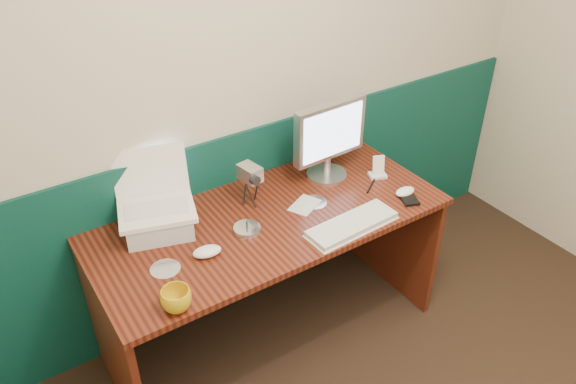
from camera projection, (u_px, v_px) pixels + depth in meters
back_wall at (250, 79)px, 2.55m from camera, size 3.50×0.04×2.50m
wainscot at (257, 214)px, 2.96m from camera, size 3.48×0.02×1.00m
desk at (271, 280)px, 2.72m from camera, size 1.60×0.70×0.75m
laptop_riser at (159, 222)px, 2.40m from camera, size 0.33×0.30×0.10m
laptop at (153, 187)px, 2.30m from camera, size 0.37×0.32×0.26m
monitor at (328, 141)px, 2.69m from camera, size 0.40×0.13×0.39m
keyboard at (352, 225)px, 2.44m from camera, size 0.43×0.16×0.02m
mouse_right at (405, 192)px, 2.65m from camera, size 0.11×0.06×0.03m
mouse_left at (207, 252)px, 2.28m from camera, size 0.13×0.09×0.04m
mug at (176, 300)px, 2.02m from camera, size 0.13×0.13×0.09m
camcorder at (250, 185)px, 2.54m from camera, size 0.11×0.15×0.20m
cd_spindle at (247, 229)px, 2.41m from camera, size 0.12×0.12×0.02m
cd_loose_a at (165, 269)px, 2.22m from camera, size 0.12×0.12×0.00m
cd_loose_b at (314, 202)px, 2.61m from camera, size 0.12×0.12×0.00m
pen at (371, 185)px, 2.72m from camera, size 0.13×0.09×0.01m
papers at (305, 205)px, 2.58m from camera, size 0.18×0.16×0.00m
dock at (377, 175)px, 2.79m from camera, size 0.10×0.09×0.02m
music_player at (378, 165)px, 2.76m from camera, size 0.06×0.05×0.10m
pda at (408, 198)px, 2.62m from camera, size 0.11×0.14×0.01m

